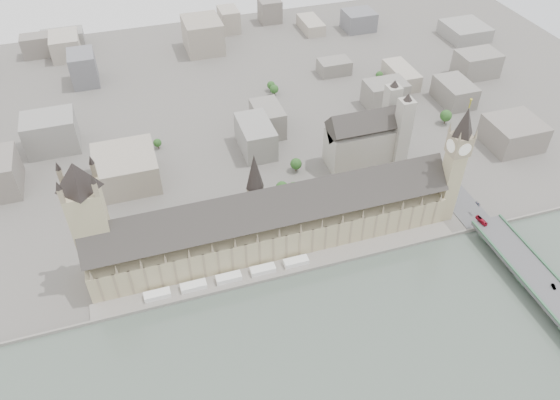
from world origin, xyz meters
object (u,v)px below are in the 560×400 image
object	(u,v)px
westminster_abbey	(368,137)
car_silver	(554,286)
westminster_bridge	(546,294)
car_approach	(478,204)
red_bus_north	(481,221)
elizabeth_tower	(456,158)
palace_of_westminster	(272,222)
victoria_tower	(89,218)

from	to	relation	value
westminster_abbey	car_silver	world-z (taller)	westminster_abbey
westminster_bridge	car_silver	world-z (taller)	car_silver
car_approach	westminster_abbey	bearing A→B (deg)	121.41
car_silver	red_bus_north	bearing A→B (deg)	115.19
westminster_bridge	car_silver	distance (m)	7.19
westminster_abbey	car_silver	distance (m)	191.05
elizabeth_tower	car_silver	bearing A→B (deg)	-73.60
palace_of_westminster	red_bus_north	bearing A→B (deg)	-13.15
car_silver	westminster_abbey	bearing A→B (deg)	123.93
victoria_tower	westminster_bridge	xyz separation A→B (m)	(284.00, -113.50, -50.08)
victoria_tower	westminster_abbey	world-z (taller)	victoria_tower
elizabeth_tower	westminster_bridge	size ratio (longest dim) A/B	0.33
palace_of_westminster	car_silver	size ratio (longest dim) A/B	54.59
westminster_bridge	westminster_abbey	bearing A→B (deg)	105.64
palace_of_westminster	westminster_abbey	bearing A→B (deg)	34.17
palace_of_westminster	red_bus_north	world-z (taller)	palace_of_westminster
elizabeth_tower	victoria_tower	xyz separation A→B (m)	(-260.00, 18.00, -2.88)
palace_of_westminster	victoria_tower	world-z (taller)	victoria_tower
palace_of_westminster	elizabeth_tower	bearing A→B (deg)	-4.85
elizabeth_tower	westminster_bridge	xyz separation A→B (m)	(24.00, -95.50, -52.96)
car_approach	elizabeth_tower	bearing A→B (deg)	167.95
victoria_tower	westminster_abbey	xyz separation A→B (m)	(232.92, 69.00, -30.12)
palace_of_westminster	westminster_bridge	bearing A→B (deg)	-33.49
palace_of_westminster	westminster_bridge	world-z (taller)	palace_of_westminster
red_bus_north	car_silver	world-z (taller)	red_bus_north
palace_of_westminster	westminster_abbey	xyz separation A→B (m)	(110.92, 75.30, 2.38)
car_silver	victoria_tower	bearing A→B (deg)	175.62
red_bus_north	car_silver	xyz separation A→B (m)	(10.03, -70.62, -0.73)
westminster_bridge	palace_of_westminster	bearing A→B (deg)	146.51
victoria_tower	palace_of_westminster	bearing A→B (deg)	-2.96
palace_of_westminster	victoria_tower	size ratio (longest dim) A/B	2.65
palace_of_westminster	car_silver	world-z (taller)	palace_of_westminster
car_approach	car_silver	bearing A→B (deg)	-88.23
palace_of_westminster	westminster_abbey	size ratio (longest dim) A/B	3.90
palace_of_westminster	elizabeth_tower	size ratio (longest dim) A/B	2.47
palace_of_westminster	elizabeth_tower	distance (m)	142.94
palace_of_westminster	car_silver	distance (m)	197.95
palace_of_westminster	red_bus_north	distance (m)	160.62
palace_of_westminster	car_approach	xyz separation A→B (m)	(165.25, -18.14, -11.74)
victoria_tower	car_silver	distance (m)	312.72
elizabeth_tower	car_approach	bearing A→B (deg)	-13.29
elizabeth_tower	red_bus_north	xyz separation A→B (m)	(18.05, -24.76, -46.31)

